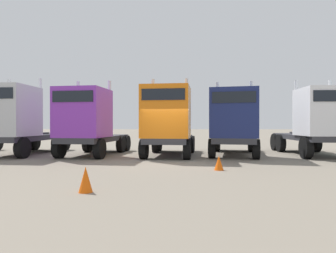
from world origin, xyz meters
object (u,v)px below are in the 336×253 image
at_px(semi_truck_purple, 88,122).
at_px(traffic_cone_mid, 86,179).
at_px(semi_truck_silver, 16,120).
at_px(semi_truck_orange, 168,121).
at_px(traffic_cone_near, 219,163).
at_px(semi_truck_white, 318,122).
at_px(semi_truck_navy, 234,122).

relative_size(semi_truck_purple, traffic_cone_mid, 9.28).
height_order(semi_truck_silver, semi_truck_orange, semi_truck_silver).
bearing_deg(traffic_cone_near, semi_truck_white, 39.61).
xyz_separation_m(semi_truck_silver, semi_truck_purple, (4.09, -0.14, -0.10)).
bearing_deg(semi_truck_navy, semi_truck_silver, -78.35).
xyz_separation_m(semi_truck_orange, semi_truck_navy, (3.61, 0.48, -0.05)).
xyz_separation_m(semi_truck_orange, semi_truck_white, (8.19, 0.54, -0.02)).
height_order(semi_truck_orange, semi_truck_white, semi_truck_orange).
bearing_deg(semi_truck_silver, traffic_cone_mid, 41.08).
height_order(semi_truck_white, traffic_cone_mid, semi_truck_white).
distance_m(semi_truck_orange, traffic_cone_near, 5.23).
bearing_deg(traffic_cone_near, semi_truck_navy, 72.96).
xyz_separation_m(semi_truck_silver, semi_truck_navy, (12.11, 0.13, -0.13)).
distance_m(semi_truck_silver, semi_truck_orange, 8.50).
distance_m(semi_truck_white, traffic_cone_mid, 13.51).
xyz_separation_m(semi_truck_silver, traffic_cone_near, (10.58, -4.87, -1.74)).
relative_size(semi_truck_purple, semi_truck_navy, 0.93).
distance_m(semi_truck_orange, semi_truck_navy, 3.65).
bearing_deg(semi_truck_navy, semi_truck_white, 101.81).
bearing_deg(semi_truck_orange, traffic_cone_near, 30.70).
bearing_deg(semi_truck_purple, semi_truck_white, 98.35).
xyz_separation_m(semi_truck_silver, semi_truck_white, (16.68, 0.19, -0.11)).
relative_size(semi_truck_orange, semi_truck_white, 0.96).
height_order(semi_truck_silver, semi_truck_purple, semi_truck_silver).
relative_size(semi_truck_orange, traffic_cone_near, 10.93).
bearing_deg(semi_truck_silver, semi_truck_orange, 91.38).
height_order(semi_truck_purple, traffic_cone_mid, semi_truck_purple).
distance_m(semi_truck_silver, semi_truck_white, 16.68).
distance_m(semi_truck_navy, semi_truck_white, 4.57).
height_order(semi_truck_purple, semi_truck_white, semi_truck_white).
bearing_deg(traffic_cone_mid, semi_truck_navy, 58.05).
height_order(semi_truck_orange, traffic_cone_mid, semi_truck_orange).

